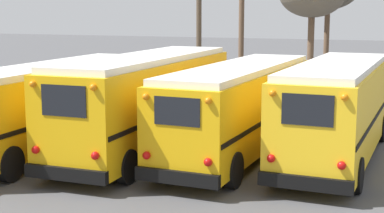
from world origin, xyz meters
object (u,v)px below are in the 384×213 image
at_px(school_bus_3, 337,108).
at_px(school_bus_1, 147,99).
at_px(school_bus_0, 54,103).
at_px(utility_pole, 199,15).
at_px(school_bus_2, 241,106).

bearing_deg(school_bus_3, school_bus_1, -169.95).
bearing_deg(school_bus_0, utility_pole, 86.45).
height_order(school_bus_1, utility_pole, utility_pole).
distance_m(school_bus_1, school_bus_2, 3.22).
distance_m(school_bus_0, utility_pole, 12.44).
bearing_deg(school_bus_2, utility_pole, 118.14).
bearing_deg(utility_pole, school_bus_2, -61.86).
relative_size(school_bus_0, utility_pole, 1.21).
distance_m(school_bus_0, school_bus_3, 9.64).
height_order(school_bus_1, school_bus_3, school_bus_1).
relative_size(school_bus_0, school_bus_2, 1.02).
xyz_separation_m(school_bus_1, school_bus_3, (6.27, 1.11, -0.07)).
bearing_deg(school_bus_2, school_bus_0, -164.37).
distance_m(school_bus_0, school_bus_1, 3.30).
bearing_deg(school_bus_0, school_bus_2, 15.63).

